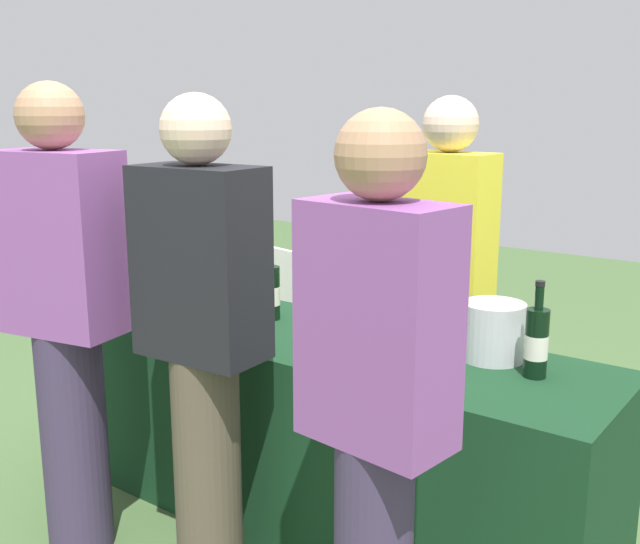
{
  "coord_description": "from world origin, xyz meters",
  "views": [
    {
      "loc": [
        1.62,
        -2.2,
        1.62
      ],
      "look_at": [
        0.0,
        0.0,
        1.01
      ],
      "focal_mm": 42.35,
      "sensor_mm": 36.0,
      "label": 1
    }
  ],
  "objects_px": {
    "wine_glass_2": "(433,342)",
    "guest_2": "(376,409)",
    "wine_bottle_2": "(271,292)",
    "guest_1": "(203,333)",
    "wine_glass_0": "(245,302)",
    "menu_board": "(299,323)",
    "wine_bottle_4": "(412,313)",
    "wine_bottle_1": "(228,278)",
    "wine_bottle_5": "(536,342)",
    "wine_bottle_0": "(200,273)",
    "server_pouring": "(445,281)",
    "wine_glass_1": "(325,316)",
    "wine_bottle_3": "(329,304)",
    "ice_bucket": "(493,331)",
    "guest_0": "(65,310)"
  },
  "relations": [
    {
      "from": "wine_bottle_0",
      "to": "server_pouring",
      "type": "height_order",
      "value": "server_pouring"
    },
    {
      "from": "server_pouring",
      "to": "ice_bucket",
      "type": "bearing_deg",
      "value": 137.77
    },
    {
      "from": "server_pouring",
      "to": "wine_bottle_3",
      "type": "bearing_deg",
      "value": 65.33
    },
    {
      "from": "wine_bottle_1",
      "to": "server_pouring",
      "type": "height_order",
      "value": "server_pouring"
    },
    {
      "from": "wine_bottle_4",
      "to": "guest_0",
      "type": "xyz_separation_m",
      "value": [
        -0.94,
        -0.8,
        0.03
      ]
    },
    {
      "from": "guest_1",
      "to": "menu_board",
      "type": "relative_size",
      "value": 2.04
    },
    {
      "from": "wine_bottle_2",
      "to": "guest_1",
      "type": "distance_m",
      "value": 0.65
    },
    {
      "from": "wine_bottle_2",
      "to": "wine_bottle_5",
      "type": "distance_m",
      "value": 1.12
    },
    {
      "from": "wine_bottle_0",
      "to": "wine_bottle_2",
      "type": "height_order",
      "value": "same"
    },
    {
      "from": "wine_glass_2",
      "to": "menu_board",
      "type": "distance_m",
      "value": 1.87
    },
    {
      "from": "wine_bottle_0",
      "to": "wine_bottle_2",
      "type": "xyz_separation_m",
      "value": [
        0.47,
        -0.07,
        -0.0
      ]
    },
    {
      "from": "server_pouring",
      "to": "guest_0",
      "type": "relative_size",
      "value": 0.98
    },
    {
      "from": "wine_bottle_0",
      "to": "menu_board",
      "type": "bearing_deg",
      "value": 98.71
    },
    {
      "from": "ice_bucket",
      "to": "guest_1",
      "type": "relative_size",
      "value": 0.13
    },
    {
      "from": "ice_bucket",
      "to": "wine_bottle_1",
      "type": "bearing_deg",
      "value": -179.31
    },
    {
      "from": "wine_bottle_4",
      "to": "guest_0",
      "type": "height_order",
      "value": "guest_0"
    },
    {
      "from": "wine_glass_2",
      "to": "wine_bottle_5",
      "type": "bearing_deg",
      "value": 25.7
    },
    {
      "from": "wine_bottle_4",
      "to": "guest_2",
      "type": "xyz_separation_m",
      "value": [
        0.37,
        -0.84,
        0.0
      ]
    },
    {
      "from": "ice_bucket",
      "to": "server_pouring",
      "type": "distance_m",
      "value": 0.55
    },
    {
      "from": "wine_glass_2",
      "to": "guest_2",
      "type": "height_order",
      "value": "guest_2"
    },
    {
      "from": "wine_bottle_2",
      "to": "wine_bottle_4",
      "type": "bearing_deg",
      "value": 5.06
    },
    {
      "from": "wine_glass_0",
      "to": "wine_glass_2",
      "type": "relative_size",
      "value": 0.98
    },
    {
      "from": "guest_2",
      "to": "menu_board",
      "type": "height_order",
      "value": "guest_2"
    },
    {
      "from": "guest_2",
      "to": "wine_glass_1",
      "type": "bearing_deg",
      "value": 140.75
    },
    {
      "from": "wine_bottle_0",
      "to": "wine_bottle_2",
      "type": "distance_m",
      "value": 0.47
    },
    {
      "from": "ice_bucket",
      "to": "wine_glass_2",
      "type": "bearing_deg",
      "value": -116.79
    },
    {
      "from": "wine_bottle_5",
      "to": "wine_glass_2",
      "type": "bearing_deg",
      "value": -154.3
    },
    {
      "from": "server_pouring",
      "to": "wine_bottle_1",
      "type": "bearing_deg",
      "value": 29.15
    },
    {
      "from": "guest_2",
      "to": "wine_glass_2",
      "type": "bearing_deg",
      "value": 112.34
    },
    {
      "from": "wine_glass_0",
      "to": "menu_board",
      "type": "relative_size",
      "value": 0.17
    },
    {
      "from": "wine_bottle_2",
      "to": "wine_glass_1",
      "type": "xyz_separation_m",
      "value": [
        0.37,
        -0.13,
        -0.01
      ]
    },
    {
      "from": "wine_bottle_0",
      "to": "guest_0",
      "type": "height_order",
      "value": "guest_0"
    },
    {
      "from": "wine_glass_0",
      "to": "wine_glass_2",
      "type": "distance_m",
      "value": 0.84
    },
    {
      "from": "wine_bottle_5",
      "to": "wine_bottle_0",
      "type": "bearing_deg",
      "value": 177.27
    },
    {
      "from": "wine_bottle_2",
      "to": "wine_bottle_5",
      "type": "bearing_deg",
      "value": -0.44
    },
    {
      "from": "wine_bottle_4",
      "to": "guest_1",
      "type": "distance_m",
      "value": 0.78
    },
    {
      "from": "wine_glass_2",
      "to": "wine_bottle_4",
      "type": "bearing_deg",
      "value": 133.74
    },
    {
      "from": "wine_bottle_1",
      "to": "wine_glass_1",
      "type": "distance_m",
      "value": 0.68
    },
    {
      "from": "wine_bottle_5",
      "to": "wine_glass_2",
      "type": "distance_m",
      "value": 0.33
    },
    {
      "from": "wine_bottle_1",
      "to": "wine_bottle_3",
      "type": "height_order",
      "value": "wine_bottle_1"
    },
    {
      "from": "wine_bottle_2",
      "to": "wine_glass_1",
      "type": "distance_m",
      "value": 0.39
    },
    {
      "from": "wine_glass_0",
      "to": "guest_2",
      "type": "distance_m",
      "value": 1.21
    },
    {
      "from": "wine_bottle_1",
      "to": "wine_glass_2",
      "type": "bearing_deg",
      "value": -10.6
    },
    {
      "from": "wine_bottle_0",
      "to": "wine_bottle_1",
      "type": "relative_size",
      "value": 0.96
    },
    {
      "from": "guest_1",
      "to": "menu_board",
      "type": "xyz_separation_m",
      "value": [
        -0.83,
        1.57,
        -0.49
      ]
    },
    {
      "from": "ice_bucket",
      "to": "server_pouring",
      "type": "relative_size",
      "value": 0.13
    },
    {
      "from": "ice_bucket",
      "to": "menu_board",
      "type": "distance_m",
      "value": 1.84
    },
    {
      "from": "wine_bottle_5",
      "to": "guest_1",
      "type": "relative_size",
      "value": 0.19
    },
    {
      "from": "wine_glass_0",
      "to": "menu_board",
      "type": "bearing_deg",
      "value": 118.08
    },
    {
      "from": "guest_1",
      "to": "guest_2",
      "type": "height_order",
      "value": "guest_1"
    }
  ]
}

